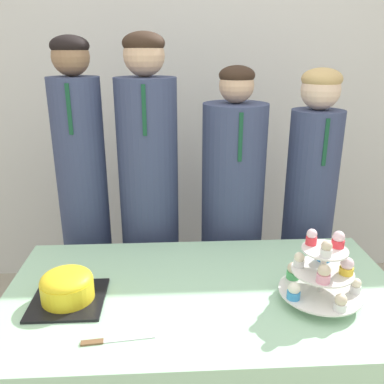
{
  "coord_description": "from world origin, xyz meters",
  "views": [
    {
      "loc": [
        -0.12,
        -0.89,
        1.55
      ],
      "look_at": [
        -0.04,
        0.44,
        1.08
      ],
      "focal_mm": 38.0,
      "sensor_mm": 36.0,
      "label": 1
    }
  ],
  "objects_px": {
    "student_0": "(85,210)",
    "student_3": "(308,218)",
    "student_2": "(232,224)",
    "cake_knife": "(106,341)",
    "round_cake": "(67,287)",
    "cupcake_stand": "(322,272)",
    "student_1": "(150,210)"
  },
  "relations": [
    {
      "from": "student_0",
      "to": "student_3",
      "type": "xyz_separation_m",
      "value": [
        1.15,
        -0.0,
        -0.07
      ]
    },
    {
      "from": "student_0",
      "to": "student_2",
      "type": "relative_size",
      "value": 1.09
    },
    {
      "from": "cake_knife",
      "to": "student_0",
      "type": "xyz_separation_m",
      "value": [
        -0.23,
        0.9,
        0.07
      ]
    },
    {
      "from": "round_cake",
      "to": "student_3",
      "type": "distance_m",
      "value": 1.27
    },
    {
      "from": "cupcake_stand",
      "to": "student_0",
      "type": "xyz_separation_m",
      "value": [
        -0.95,
        0.72,
        -0.04
      ]
    },
    {
      "from": "round_cake",
      "to": "cupcake_stand",
      "type": "relative_size",
      "value": 0.88
    },
    {
      "from": "cake_knife",
      "to": "student_0",
      "type": "bearing_deg",
      "value": 98.0
    },
    {
      "from": "round_cake",
      "to": "student_3",
      "type": "height_order",
      "value": "student_3"
    },
    {
      "from": "student_0",
      "to": "student_2",
      "type": "height_order",
      "value": "student_0"
    },
    {
      "from": "round_cake",
      "to": "student_2",
      "type": "xyz_separation_m",
      "value": [
        0.68,
        0.67,
        -0.08
      ]
    },
    {
      "from": "round_cake",
      "to": "cupcake_stand",
      "type": "xyz_separation_m",
      "value": [
        0.88,
        -0.05,
        0.06
      ]
    },
    {
      "from": "cupcake_stand",
      "to": "student_3",
      "type": "bearing_deg",
      "value": 74.63
    },
    {
      "from": "cake_knife",
      "to": "cupcake_stand",
      "type": "relative_size",
      "value": 0.79
    },
    {
      "from": "cake_knife",
      "to": "student_1",
      "type": "distance_m",
      "value": 0.9
    },
    {
      "from": "student_3",
      "to": "round_cake",
      "type": "bearing_deg",
      "value": -148.08
    },
    {
      "from": "student_1",
      "to": "student_3",
      "type": "xyz_separation_m",
      "value": [
        0.82,
        -0.0,
        -0.06
      ]
    },
    {
      "from": "student_3",
      "to": "cupcake_stand",
      "type": "bearing_deg",
      "value": -105.37
    },
    {
      "from": "student_0",
      "to": "student_2",
      "type": "distance_m",
      "value": 0.75
    },
    {
      "from": "student_0",
      "to": "student_2",
      "type": "xyz_separation_m",
      "value": [
        0.75,
        0.0,
        -0.09
      ]
    },
    {
      "from": "round_cake",
      "to": "student_2",
      "type": "distance_m",
      "value": 0.96
    },
    {
      "from": "cake_knife",
      "to": "student_2",
      "type": "distance_m",
      "value": 1.04
    },
    {
      "from": "round_cake",
      "to": "student_3",
      "type": "xyz_separation_m",
      "value": [
        1.08,
        0.67,
        -0.05
      ]
    },
    {
      "from": "cupcake_stand",
      "to": "student_1",
      "type": "height_order",
      "value": "student_1"
    },
    {
      "from": "cupcake_stand",
      "to": "student_1",
      "type": "relative_size",
      "value": 0.18
    },
    {
      "from": "round_cake",
      "to": "student_1",
      "type": "xyz_separation_m",
      "value": [
        0.26,
        0.67,
        0.01
      ]
    },
    {
      "from": "cake_knife",
      "to": "student_0",
      "type": "height_order",
      "value": "student_0"
    },
    {
      "from": "student_0",
      "to": "cupcake_stand",
      "type": "bearing_deg",
      "value": -37.24
    },
    {
      "from": "cake_knife",
      "to": "student_2",
      "type": "bearing_deg",
      "value": 53.68
    },
    {
      "from": "student_2",
      "to": "student_1",
      "type": "bearing_deg",
      "value": 180.0
    },
    {
      "from": "student_2",
      "to": "student_3",
      "type": "xyz_separation_m",
      "value": [
        0.4,
        -0.0,
        0.02
      ]
    },
    {
      "from": "student_0",
      "to": "student_1",
      "type": "relative_size",
      "value": 0.99
    },
    {
      "from": "round_cake",
      "to": "student_1",
      "type": "height_order",
      "value": "student_1"
    }
  ]
}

